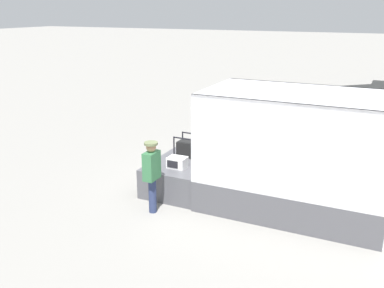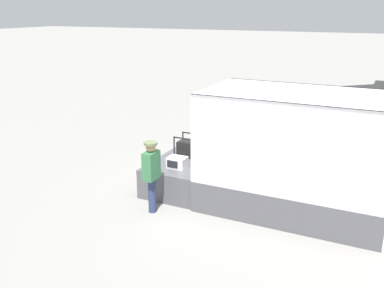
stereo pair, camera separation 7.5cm
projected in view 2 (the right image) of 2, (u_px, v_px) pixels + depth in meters
ground_plane at (211, 192)px, 11.04m from camera, size 160.00×160.00×0.00m
box_truck at (370, 186)px, 9.24m from camera, size 6.35×2.43×2.77m
tailgate_deck at (185, 174)px, 11.24m from camera, size 1.51×2.31×0.75m
microwave at (177, 162)px, 10.61m from camera, size 0.45×0.36×0.27m
portable_generator at (189, 148)px, 11.42m from camera, size 0.61×0.55×0.57m
worker_person at (151, 170)px, 9.66m from camera, size 0.31×0.44×1.70m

